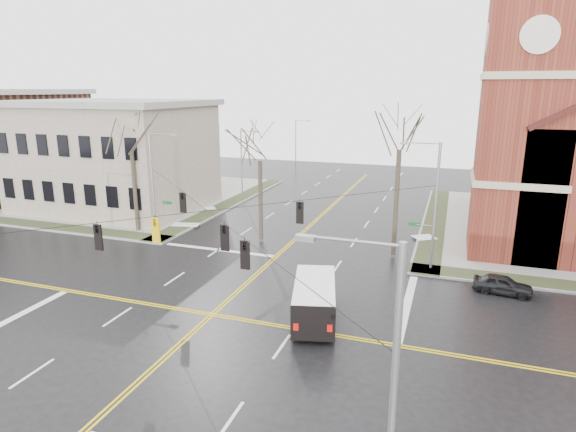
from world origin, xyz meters
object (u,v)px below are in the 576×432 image
(signal_pole_se, at_px, (386,396))
(streetlight_north_b, at_px, (297,144))
(signal_pole_nw, at_px, (154,183))
(streetlight_north_a, at_px, (243,162))
(signal_pole_ne, at_px, (433,203))
(cargo_van, at_px, (315,297))
(tree_nw_far, at_px, (131,146))
(tree_nw_near, at_px, (260,156))
(tree_ne, at_px, (400,142))
(parked_car_a, at_px, (503,284))

(signal_pole_se, xyz_separation_m, streetlight_north_b, (-21.97, 59.50, -0.48))
(signal_pole_nw, xyz_separation_m, streetlight_north_a, (0.67, 16.50, -0.48))
(signal_pole_ne, bearing_deg, cargo_van, -119.40)
(signal_pole_ne, bearing_deg, streetlight_north_b, 121.05)
(streetlight_north_a, xyz_separation_m, tree_nw_far, (-3.62, -15.28, 3.32))
(signal_pole_ne, xyz_separation_m, tree_nw_far, (-25.60, 1.22, 2.84))
(signal_pole_se, distance_m, tree_nw_far, 35.36)
(cargo_van, xyz_separation_m, tree_nw_near, (-8.31, 12.35, 6.02))
(cargo_van, height_order, tree_ne, tree_ne)
(signal_pole_ne, height_order, tree_nw_near, tree_nw_near)
(tree_nw_far, distance_m, tree_ne, 22.90)
(signal_pole_nw, distance_m, streetlight_north_b, 36.51)
(signal_pole_se, height_order, tree_nw_near, tree_nw_near)
(tree_nw_far, bearing_deg, parked_car_a, -7.45)
(signal_pole_ne, relative_size, tree_nw_far, 0.84)
(signal_pole_nw, bearing_deg, parked_car_a, -5.72)
(parked_car_a, relative_size, tree_nw_near, 0.35)
(tree_ne, bearing_deg, streetlight_north_a, 143.08)
(signal_pole_nw, distance_m, cargo_van, 20.06)
(tree_nw_near, bearing_deg, tree_nw_far, -174.42)
(cargo_van, bearing_deg, signal_pole_nw, 135.00)
(tree_ne, bearing_deg, tree_nw_far, -177.94)
(signal_pole_ne, height_order, tree_nw_far, tree_nw_far)
(cargo_van, distance_m, tree_nw_near, 16.06)
(streetlight_north_a, relative_size, cargo_van, 1.29)
(signal_pole_se, bearing_deg, parked_car_a, 76.90)
(signal_pole_se, distance_m, tree_nw_near, 29.04)
(tree_ne, bearing_deg, signal_pole_se, -83.77)
(signal_pole_nw, relative_size, tree_ne, 0.74)
(streetlight_north_a, xyz_separation_m, tree_nw_near, (8.03, -14.14, 2.87))
(cargo_van, distance_m, parked_car_a, 12.65)
(signal_pole_nw, distance_m, parked_car_a, 27.84)
(signal_pole_nw, relative_size, tree_nw_far, 0.84)
(signal_pole_se, relative_size, tree_ne, 0.74)
(cargo_van, height_order, tree_nw_far, tree_nw_far)
(streetlight_north_a, bearing_deg, parked_car_a, -35.79)
(signal_pole_nw, height_order, tree_nw_near, tree_nw_near)
(signal_pole_ne, height_order, streetlight_north_a, signal_pole_ne)
(tree_ne, bearing_deg, parked_car_a, -32.71)
(signal_pole_se, xyz_separation_m, parked_car_a, (4.71, 20.26, -4.34))
(signal_pole_ne, relative_size, signal_pole_se, 1.00)
(signal_pole_nw, relative_size, cargo_van, 1.45)
(signal_pole_ne, bearing_deg, tree_nw_far, 177.26)
(streetlight_north_a, xyz_separation_m, streetlight_north_b, (0.00, 20.00, 0.00))
(signal_pole_se, height_order, cargo_van, signal_pole_se)
(tree_nw_far, height_order, tree_nw_near, tree_nw_far)
(signal_pole_se, xyz_separation_m, tree_nw_far, (-25.60, 24.22, 2.84))
(tree_nw_far, xyz_separation_m, tree_nw_near, (11.65, 1.14, -0.45))
(parked_car_a, bearing_deg, signal_pole_se, 173.46)
(tree_nw_near, bearing_deg, streetlight_north_a, 119.60)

